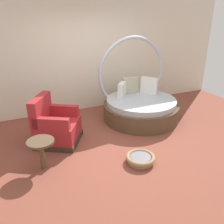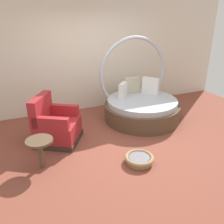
% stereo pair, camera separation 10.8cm
% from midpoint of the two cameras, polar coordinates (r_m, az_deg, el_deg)
% --- Properties ---
extents(ground_plane, '(8.00, 8.00, 0.02)m').
position_cam_midpoint_polar(ground_plane, '(4.85, 0.72, -7.13)').
color(ground_plane, brown).
extents(back_wall, '(8.00, 0.12, 2.87)m').
position_cam_midpoint_polar(back_wall, '(6.17, -7.25, 13.66)').
color(back_wall, silver).
rests_on(back_wall, ground_plane).
extents(round_daybed, '(1.78, 1.78, 1.90)m').
position_cam_midpoint_polar(round_daybed, '(5.78, 6.04, 2.01)').
color(round_daybed, brown).
rests_on(round_daybed, ground_plane).
extents(red_armchair, '(1.09, 1.09, 0.94)m').
position_cam_midpoint_polar(red_armchair, '(4.83, -14.04, -3.41)').
color(red_armchair, '#38281E').
rests_on(red_armchair, ground_plane).
extents(pet_basket, '(0.51, 0.51, 0.13)m').
position_cam_midpoint_polar(pet_basket, '(4.22, 6.08, -11.00)').
color(pet_basket, '#9E7F56').
rests_on(pet_basket, ground_plane).
extents(side_table, '(0.44, 0.44, 0.52)m').
position_cam_midpoint_polar(side_table, '(4.05, -17.38, -7.71)').
color(side_table, brown).
rests_on(side_table, ground_plane).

